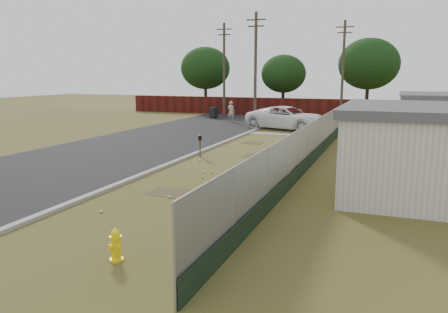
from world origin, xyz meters
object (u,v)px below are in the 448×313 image
at_px(fire_hydrant, 116,246).
at_px(pickup_truck, 288,118).
at_px(mailbox, 200,140).
at_px(pedestrian, 231,112).
at_px(trash_bin, 214,113).

height_order(fire_hydrant, pickup_truck, pickup_truck).
relative_size(fire_hydrant, mailbox, 0.69).
xyz_separation_m(pedestrian, trash_bin, (-2.75, 2.67, -0.40)).
bearing_deg(pedestrian, trash_bin, -32.10).
bearing_deg(fire_hydrant, trash_bin, 108.47).
height_order(fire_hydrant, pedestrian, pedestrian).
bearing_deg(trash_bin, pedestrian, -44.09).
bearing_deg(trash_bin, pickup_truck, -35.04).
bearing_deg(fire_hydrant, pedestrian, 105.03).
bearing_deg(pickup_truck, trash_bin, 69.16).
relative_size(fire_hydrant, trash_bin, 0.75).
distance_m(fire_hydrant, trash_bin, 32.77).
relative_size(fire_hydrant, pickup_truck, 0.12).
relative_size(pedestrian, trash_bin, 1.81).
bearing_deg(mailbox, fire_hydrant, -74.47).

